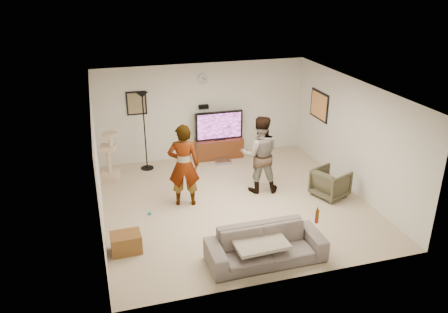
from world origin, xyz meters
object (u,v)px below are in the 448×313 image
object	(u,v)px
side_table	(126,243)
tv	(219,125)
armchair	(330,183)
cat_tree	(108,156)
person_left	(184,165)
sofa	(266,245)
beer_bottle	(317,216)
person_right	(260,154)
tv_stand	(219,148)
floor_lamp	(145,132)

from	to	relation	value
side_table	tv	bearing A→B (deg)	53.49
tv	armchair	size ratio (longest dim) A/B	1.83
cat_tree	person_left	size ratio (longest dim) A/B	0.66
cat_tree	armchair	size ratio (longest dim) A/B	1.72
sofa	armchair	bearing A→B (deg)	38.97
beer_bottle	armchair	world-z (taller)	beer_bottle
beer_bottle	armchair	xyz separation A→B (m)	(1.30, 1.84, -0.40)
cat_tree	person_right	xyz separation A→B (m)	(3.21, -1.54, 0.29)
person_left	tv_stand	bearing A→B (deg)	-108.60
tv	floor_lamp	world-z (taller)	floor_lamp
beer_bottle	side_table	world-z (taller)	beer_bottle
beer_bottle	side_table	size ratio (longest dim) A/B	0.47
tv	armchair	distance (m)	3.38
beer_bottle	tv_stand	bearing A→B (deg)	95.58
tv_stand	person_right	distance (m)	2.24
tv_stand	side_table	size ratio (longest dim) A/B	2.36
person_right	armchair	bearing A→B (deg)	166.43
tv_stand	person_left	size ratio (longest dim) A/B	0.70
tv_stand	floor_lamp	size ratio (longest dim) A/B	0.63
tv_stand	cat_tree	size ratio (longest dim) A/B	1.05
person_right	beer_bottle	xyz separation A→B (m)	(0.11, -2.54, -0.17)
person_right	sofa	world-z (taller)	person_right
floor_lamp	sofa	distance (m)	4.75
beer_bottle	side_table	xyz separation A→B (m)	(-3.22, 0.94, -0.54)
side_table	beer_bottle	bearing A→B (deg)	-16.26
person_left	person_right	distance (m)	1.75
person_right	beer_bottle	distance (m)	2.55
tv_stand	floor_lamp	bearing A→B (deg)	-174.06
tv	side_table	world-z (taller)	tv
tv_stand	armchair	size ratio (longest dim) A/B	1.80
person_right	cat_tree	bearing A→B (deg)	-12.72
sofa	tv_stand	bearing A→B (deg)	83.69
person_left	armchair	xyz separation A→B (m)	(3.16, -0.55, -0.58)
person_left	sofa	distance (m)	2.63
tv_stand	tv	size ratio (longest dim) A/B	0.99
floor_lamp	sofa	bearing A→B (deg)	-71.72
tv_stand	sofa	bearing A→B (deg)	-95.82
beer_bottle	tv	bearing A→B (deg)	95.58
tv	person_left	distance (m)	2.68
tv_stand	side_table	world-z (taller)	tv_stand
person_left	side_table	bearing A→B (deg)	59.67
floor_lamp	beer_bottle	size ratio (longest dim) A/B	7.87
tv	side_table	xyz separation A→B (m)	(-2.76, -3.73, -0.72)
tv	sofa	bearing A→B (deg)	-95.82
cat_tree	person_left	world-z (taller)	person_left
tv_stand	side_table	xyz separation A→B (m)	(-2.76, -3.73, -0.08)
tv	cat_tree	xyz separation A→B (m)	(-2.87, -0.58, -0.30)
floor_lamp	person_right	world-z (taller)	floor_lamp
person_right	armchair	xyz separation A→B (m)	(1.41, -0.70, -0.57)
cat_tree	beer_bottle	size ratio (longest dim) A/B	4.77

